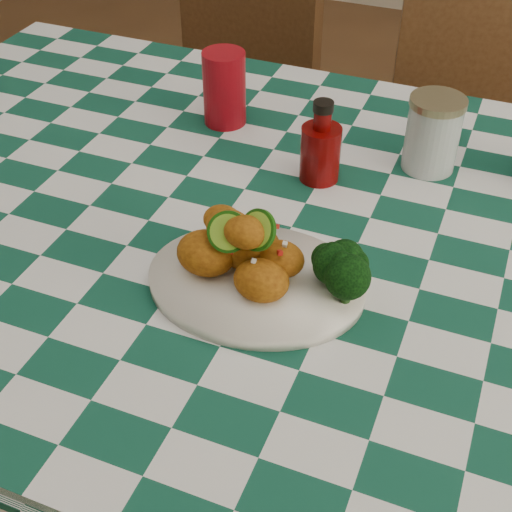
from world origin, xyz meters
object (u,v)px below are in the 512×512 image
at_px(red_tumbler, 224,88).
at_px(dining_table, 285,397).
at_px(plate, 256,282).
at_px(wooden_chair_right, 479,189).
at_px(mason_jar, 433,134).
at_px(wooden_chair_left, 206,128).
at_px(ketchup_bottle, 321,141).
at_px(fried_chicken_pile, 248,247).

bearing_deg(red_tumbler, dining_table, -49.15).
distance_m(plate, wooden_chair_right, 0.91).
bearing_deg(wooden_chair_right, red_tumbler, -149.75).
xyz_separation_m(dining_table, red_tumbler, (-0.22, 0.25, 0.46)).
height_order(mason_jar, wooden_chair_left, wooden_chair_left).
xyz_separation_m(ketchup_bottle, wooden_chair_left, (-0.48, 0.57, -0.38)).
bearing_deg(ketchup_bottle, dining_table, -88.64).
distance_m(plate, mason_jar, 0.42).
bearing_deg(dining_table, red_tumbler, 130.85).
relative_size(plate, ketchup_bottle, 2.14).
height_order(dining_table, wooden_chair_right, wooden_chair_right).
xyz_separation_m(red_tumbler, mason_jar, (0.37, -0.01, -0.00)).
distance_m(plate, ketchup_bottle, 0.29).
height_order(dining_table, wooden_chair_left, wooden_chair_left).
xyz_separation_m(plate, ketchup_bottle, (-0.00, 0.28, 0.06)).
xyz_separation_m(dining_table, plate, (0.00, -0.14, 0.40)).
xyz_separation_m(fried_chicken_pile, red_tumbler, (-0.21, 0.40, -0.00)).
bearing_deg(dining_table, fried_chicken_pile, -93.98).
distance_m(fried_chicken_pile, wooden_chair_right, 0.93).
bearing_deg(wooden_chair_right, wooden_chair_left, 164.35).
relative_size(dining_table, wooden_chair_left, 1.76).
xyz_separation_m(dining_table, fried_chicken_pile, (-0.01, -0.14, 0.46)).
distance_m(ketchup_bottle, wooden_chair_left, 0.84).
xyz_separation_m(plate, wooden_chair_left, (-0.49, 0.86, -0.32)).
distance_m(dining_table, plate, 0.43).
height_order(plate, ketchup_bottle, ketchup_bottle).
xyz_separation_m(plate, mason_jar, (0.15, 0.38, 0.05)).
relative_size(fried_chicken_pile, mason_jar, 1.21).
height_order(plate, wooden_chair_left, wooden_chair_left).
bearing_deg(red_tumbler, plate, -61.03).
bearing_deg(wooden_chair_left, fried_chicken_pile, -47.55).
xyz_separation_m(fried_chicken_pile, mason_jar, (0.16, 0.38, -0.00)).
relative_size(ketchup_bottle, mason_jar, 1.09).
bearing_deg(plate, fried_chicken_pile, 180.00).
bearing_deg(fried_chicken_pile, dining_table, 86.02).
height_order(fried_chicken_pile, wooden_chair_left, wooden_chair_left).
bearing_deg(fried_chicken_pile, red_tumbler, 117.76).
bearing_deg(plate, red_tumbler, 118.97).
relative_size(plate, mason_jar, 2.34).
bearing_deg(wooden_chair_right, fried_chicken_pile, -119.48).
xyz_separation_m(ketchup_bottle, mason_jar, (0.16, 0.10, -0.01)).
bearing_deg(red_tumbler, ketchup_bottle, -27.61).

